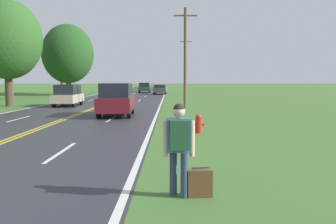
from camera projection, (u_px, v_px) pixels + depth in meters
hitchhiker_person at (179, 140)px, 6.48m from camera, size 0.59×0.42×1.73m
suitcase at (200, 183)px, 6.55m from camera, size 0.47×0.18×0.56m
fire_hydrant at (199, 123)px, 14.48m from camera, size 0.44×0.28×0.77m
utility_pole_midground at (185, 56)px, 27.45m from camera, size 1.80×0.24×7.66m
utility_pole_far at (186, 65)px, 55.03m from camera, size 1.80×0.24×8.63m
tree_left_verge at (62, 53)px, 55.17m from camera, size 5.95×5.95×9.77m
tree_behind_sign at (68, 54)px, 49.18m from camera, size 7.06×7.06×9.81m
tree_mid_treeline at (9, 44)px, 39.69m from camera, size 6.11×6.11×9.69m
tree_right_cluster at (7, 40)px, 28.57m from camera, size 5.56×5.56×8.60m
car_maroon_suv_mid_near at (116, 99)px, 21.20m from camera, size 2.06×4.35×1.97m
car_champagne_van_mid_far at (68, 95)px, 29.33m from camera, size 1.93×4.45×1.76m
car_dark_grey_hatchback_receding at (160, 89)px, 53.52m from camera, size 1.96×4.27×1.44m
car_dark_green_suv_distant at (144, 87)px, 60.61m from camera, size 2.02×3.98×1.67m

